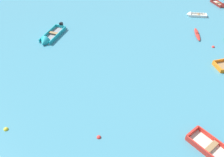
% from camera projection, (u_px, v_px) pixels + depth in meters
% --- Properties ---
extents(rowboat_white_outer_left, '(2.80, 1.71, 0.77)m').
position_uv_depth(rowboat_white_outer_left, '(192.00, 15.00, 33.98)').
color(rowboat_white_outer_left, beige).
rests_on(rowboat_white_outer_left, ground_plane).
extents(rowboat_maroon_back_row_center, '(1.18, 2.93, 0.87)m').
position_uv_depth(rowboat_maroon_back_row_center, '(221.00, 5.00, 36.20)').
color(rowboat_maroon_back_row_center, beige).
rests_on(rowboat_maroon_back_row_center, ground_plane).
extents(rowboat_turquoise_midfield_left, '(3.57, 4.34, 1.29)m').
position_uv_depth(rowboat_turquoise_midfield_left, '(48.00, 39.00, 29.27)').
color(rowboat_turquoise_midfield_left, gray).
rests_on(rowboat_turquoise_midfield_left, ground_plane).
extents(kayak_red_far_right, '(1.38, 2.93, 0.28)m').
position_uv_depth(kayak_red_far_right, '(197.00, 34.00, 30.20)').
color(kayak_red_far_right, red).
rests_on(kayak_red_far_right, ground_plane).
extents(mooring_buoy_central, '(0.37, 0.37, 0.37)m').
position_uv_depth(mooring_buoy_central, '(6.00, 129.00, 19.69)').
color(mooring_buoy_central, yellow).
rests_on(mooring_buoy_central, ground_plane).
extents(mooring_buoy_midfield, '(0.35, 0.35, 0.35)m').
position_uv_depth(mooring_buoy_midfield, '(213.00, 47.00, 28.35)').
color(mooring_buoy_midfield, red).
rests_on(mooring_buoy_midfield, ground_plane).
extents(mooring_buoy_trailing, '(0.34, 0.34, 0.34)m').
position_uv_depth(mooring_buoy_trailing, '(99.00, 137.00, 19.13)').
color(mooring_buoy_trailing, red).
rests_on(mooring_buoy_trailing, ground_plane).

